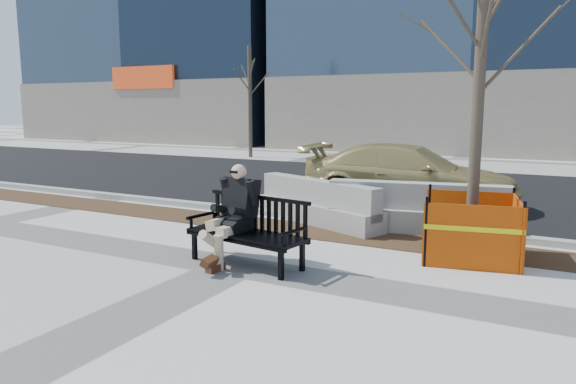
% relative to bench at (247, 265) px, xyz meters
% --- Properties ---
extents(ground, '(120.00, 120.00, 0.00)m').
position_rel_bench_xyz_m(ground, '(-0.11, -0.14, 0.00)').
color(ground, beige).
rests_on(ground, ground).
extents(mulch_strip, '(40.00, 1.20, 0.02)m').
position_rel_bench_xyz_m(mulch_strip, '(-0.11, 2.46, 0.00)').
color(mulch_strip, '#47301C').
rests_on(mulch_strip, ground).
extents(asphalt_street, '(60.00, 10.40, 0.01)m').
position_rel_bench_xyz_m(asphalt_street, '(-0.11, 8.66, 0.00)').
color(asphalt_street, black).
rests_on(asphalt_street, ground).
extents(curb, '(60.00, 0.25, 0.12)m').
position_rel_bench_xyz_m(curb, '(-0.11, 3.41, 0.06)').
color(curb, '#9E9B93').
rests_on(curb, ground).
extents(bench, '(2.06, 1.00, 1.05)m').
position_rel_bench_xyz_m(bench, '(0.00, 0.00, 0.00)').
color(bench, black).
rests_on(bench, ground).
extents(seated_man, '(0.81, 1.18, 1.53)m').
position_rel_bench_xyz_m(seated_man, '(-0.26, 0.09, 0.00)').
color(seated_man, black).
rests_on(seated_man, ground).
extents(tree_fence, '(2.51, 2.51, 5.35)m').
position_rel_bench_xyz_m(tree_fence, '(2.96, 1.96, 0.00)').
color(tree_fence, '#D54605').
rests_on(tree_fence, ground).
extents(sedan, '(5.28, 2.49, 1.49)m').
position_rel_bench_xyz_m(sedan, '(0.86, 5.98, 0.00)').
color(sedan, tan).
rests_on(sedan, ground).
extents(jersey_barrier_left, '(3.18, 1.80, 0.91)m').
position_rel_bench_xyz_m(jersey_barrier_left, '(-0.27, 3.18, 0.00)').
color(jersey_barrier_left, gray).
rests_on(jersey_barrier_left, ground).
extents(jersey_barrier_right, '(3.44, 1.30, 0.97)m').
position_rel_bench_xyz_m(jersey_barrier_right, '(1.74, 3.36, 0.00)').
color(jersey_barrier_right, '#9D9B93').
rests_on(jersey_barrier_right, ground).
extents(far_tree_left, '(2.19, 2.19, 5.58)m').
position_rel_bench_xyz_m(far_tree_left, '(-9.15, 14.91, 0.00)').
color(far_tree_left, '#4E4332').
rests_on(far_tree_left, ground).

